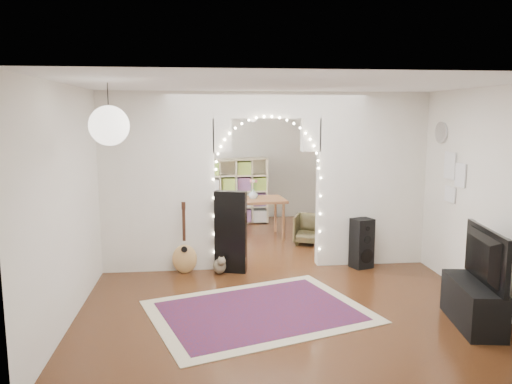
{
  "coord_description": "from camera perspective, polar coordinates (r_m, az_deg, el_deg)",
  "views": [
    {
      "loc": [
        -0.99,
        -7.53,
        2.36
      ],
      "look_at": [
        -0.13,
        0.3,
        1.13
      ],
      "focal_mm": 35.0,
      "sensor_mm": 36.0,
      "label": 1
    }
  ],
  "objects": [
    {
      "name": "dining_chair_left",
      "position": [
        8.42,
        -7.04,
        -5.76
      ],
      "size": [
        0.64,
        0.65,
        0.49
      ],
      "primitive_type": "imported",
      "rotation": [
        0.0,
        0.0,
        0.26
      ],
      "color": "#4A4125",
      "rests_on": "floor"
    },
    {
      "name": "wall_front",
      "position": [
        4.04,
        8.2,
        -5.73
      ],
      "size": [
        5.0,
        0.02,
        2.7
      ],
      "primitive_type": "cube",
      "color": "silver",
      "rests_on": "floor"
    },
    {
      "name": "tv",
      "position": [
        6.08,
        23.89,
        -6.69
      ],
      "size": [
        0.3,
        1.08,
        0.62
      ],
      "primitive_type": "imported",
      "rotation": [
        0.0,
        0.0,
        1.42
      ],
      "color": "black",
      "rests_on": "media_console"
    },
    {
      "name": "bookcase",
      "position": [
        10.85,
        -2.29,
        0.12
      ],
      "size": [
        1.42,
        0.78,
        1.42
      ],
      "primitive_type": "cube",
      "rotation": [
        0.0,
        0.0,
        0.33
      ],
      "color": "#C1B38C",
      "rests_on": "floor"
    },
    {
      "name": "ceiling",
      "position": [
        7.6,
        1.26,
        11.42
      ],
      "size": [
        5.0,
        7.5,
        0.02
      ],
      "primitive_type": "cube",
      "color": "white",
      "rests_on": "wall_back"
    },
    {
      "name": "tabby_cat",
      "position": [
        7.57,
        -4.15,
        -8.35
      ],
      "size": [
        0.25,
        0.46,
        0.3
      ],
      "rotation": [
        0.0,
        0.0,
        0.19
      ],
      "color": "brown",
      "rests_on": "floor"
    },
    {
      "name": "area_rug",
      "position": [
        6.19,
        0.33,
        -13.49
      ],
      "size": [
        2.95,
        2.56,
        0.02
      ],
      "primitive_type": "cube",
      "rotation": [
        0.0,
        0.0,
        0.32
      ],
      "color": "maroon",
      "rests_on": "floor"
    },
    {
      "name": "wall_clock",
      "position": [
        7.76,
        20.46,
        6.39
      ],
      "size": [
        0.03,
        0.31,
        0.31
      ],
      "primitive_type": "cylinder",
      "rotation": [
        0.0,
        1.57,
        0.0
      ],
      "color": "white",
      "rests_on": "wall_right"
    },
    {
      "name": "picture_frames",
      "position": [
        7.45,
        21.58,
        1.61
      ],
      "size": [
        0.02,
        0.5,
        0.7
      ],
      "primitive_type": null,
      "color": "white",
      "rests_on": "wall_right"
    },
    {
      "name": "floor",
      "position": [
        7.95,
        1.19,
        -8.4
      ],
      "size": [
        7.5,
        7.5,
        0.0
      ],
      "primitive_type": "plane",
      "color": "black",
      "rests_on": "ground"
    },
    {
      "name": "ceiling_fan",
      "position": [
        9.58,
        -0.33,
        9.1
      ],
      "size": [
        1.1,
        1.1,
        0.3
      ],
      "primitive_type": null,
      "color": "#AB8239",
      "rests_on": "ceiling"
    },
    {
      "name": "flower_vase",
      "position": [
        9.57,
        -0.32,
        -0.22
      ],
      "size": [
        0.2,
        0.2,
        0.19
      ],
      "primitive_type": "imported",
      "rotation": [
        0.0,
        0.0,
        0.09
      ],
      "color": "silver",
      "rests_on": "dining_table"
    },
    {
      "name": "wall_right",
      "position": [
        8.36,
        18.47,
        1.47
      ],
      "size": [
        0.02,
        7.5,
        2.7
      ],
      "primitive_type": "cube",
      "color": "silver",
      "rests_on": "floor"
    },
    {
      "name": "wall_left",
      "position": [
        7.75,
        -17.44,
        0.96
      ],
      "size": [
        0.02,
        7.5,
        2.7
      ],
      "primitive_type": "cube",
      "color": "silver",
      "rests_on": "floor"
    },
    {
      "name": "media_console",
      "position": [
        6.25,
        23.56,
        -11.65
      ],
      "size": [
        0.55,
        1.05,
        0.5
      ],
      "primitive_type": "cube",
      "rotation": [
        0.0,
        0.0,
        -0.15
      ],
      "color": "black",
      "rests_on": "floor"
    },
    {
      "name": "acoustic_guitar",
      "position": [
        7.55,
        -8.18,
        -6.27
      ],
      "size": [
        0.39,
        0.21,
        0.92
      ],
      "rotation": [
        0.0,
        0.0,
        -0.24
      ],
      "color": "tan",
      "rests_on": "floor"
    },
    {
      "name": "wall_back",
      "position": [
        11.37,
        -1.25,
        3.77
      ],
      "size": [
        5.0,
        0.02,
        2.7
      ],
      "primitive_type": "cube",
      "color": "silver",
      "rests_on": "floor"
    },
    {
      "name": "divider_wall",
      "position": [
        7.65,
        1.22,
        1.84
      ],
      "size": [
        5.0,
        0.2,
        2.7
      ],
      "color": "silver",
      "rests_on": "floor"
    },
    {
      "name": "dining_table",
      "position": [
        9.59,
        -0.32,
        -1.21
      ],
      "size": [
        1.27,
        0.91,
        0.76
      ],
      "rotation": [
        0.0,
        0.0,
        0.09
      ],
      "color": "brown",
      "rests_on": "floor"
    },
    {
      "name": "fairy_lights",
      "position": [
        7.51,
        1.36,
        2.67
      ],
      "size": [
        1.64,
        0.04,
        1.6
      ],
      "primitive_type": null,
      "color": "#FFEABF",
      "rests_on": "divider_wall"
    },
    {
      "name": "dining_chair_right",
      "position": [
        9.26,
        6.3,
        -4.24
      ],
      "size": [
        0.75,
        0.76,
        0.54
      ],
      "primitive_type": "imported",
      "rotation": [
        0.0,
        0.0,
        -0.38
      ],
      "color": "#4A4125",
      "rests_on": "floor"
    },
    {
      "name": "guitar_case",
      "position": [
        7.5,
        -2.9,
        -4.58
      ],
      "size": [
        0.5,
        0.29,
        1.24
      ],
      "primitive_type": "cube",
      "rotation": [
        0.0,
        0.0,
        -0.29
      ],
      "color": "black",
      "rests_on": "floor"
    },
    {
      "name": "floor_speaker",
      "position": [
        7.93,
        12.0,
        -5.76
      ],
      "size": [
        0.37,
        0.35,
        0.77
      ],
      "rotation": [
        0.0,
        0.0,
        0.36
      ],
      "color": "black",
      "rests_on": "floor"
    },
    {
      "name": "window",
      "position": [
        9.49,
        -15.23,
        3.35
      ],
      "size": [
        0.04,
        1.2,
        1.4
      ],
      "primitive_type": "cube",
      "color": "white",
      "rests_on": "wall_left"
    },
    {
      "name": "paper_lantern",
      "position": [
        5.21,
        -16.44,
        7.29
      ],
      "size": [
        0.4,
        0.4,
        0.4
      ],
      "primitive_type": "sphere",
      "color": "white",
      "rests_on": "ceiling"
    }
  ]
}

